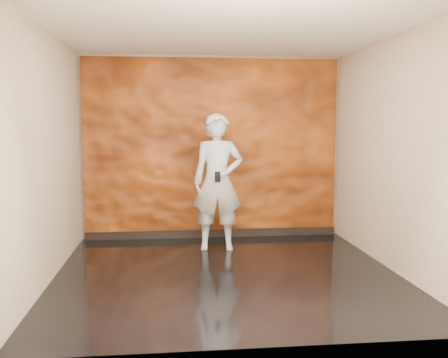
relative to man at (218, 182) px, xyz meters
The scene contains 5 objects.
room 1.28m from the man, 90.47° to the right, with size 4.02×4.02×2.81m.
feature_wall 0.88m from the man, 90.74° to the left, with size 3.90×0.06×2.75m, color #C95E18.
baseboard 1.15m from the man, 90.78° to the left, with size 3.90×0.04×0.12m, color black.
man is the anchor object (origin of this frame).
phone 0.27m from the man, 95.78° to the right, with size 0.08×0.02×0.14m, color black.
Camera 1 is at (-0.66, -5.71, 1.75)m, focal length 40.00 mm.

